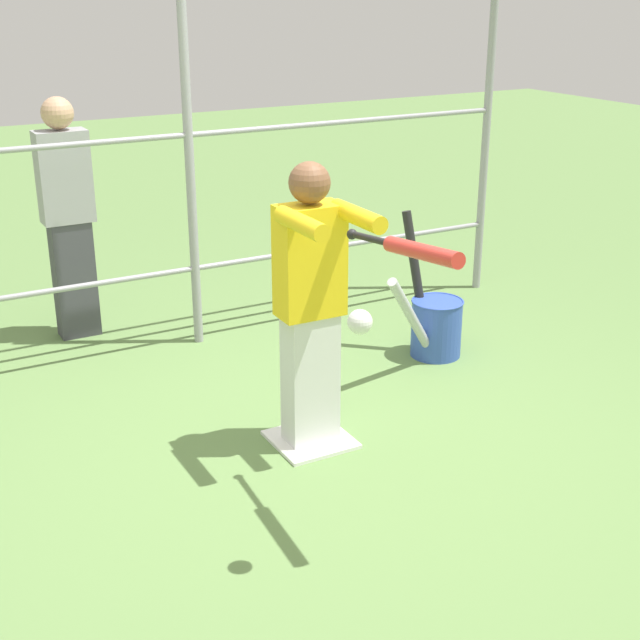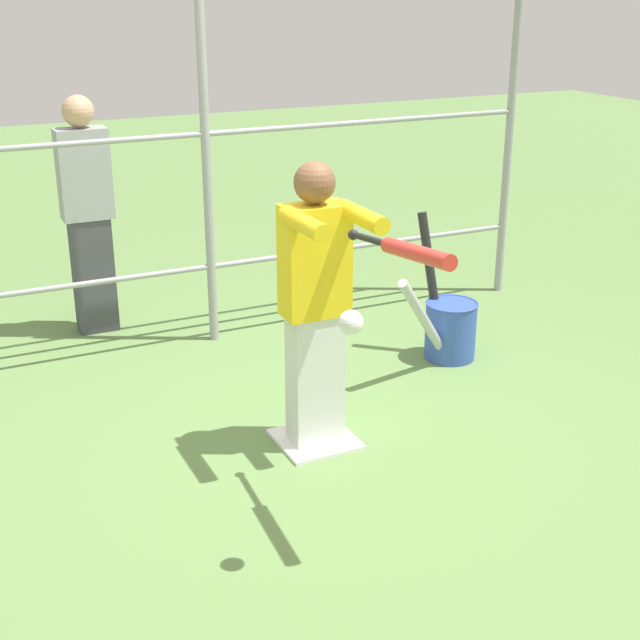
# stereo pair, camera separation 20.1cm
# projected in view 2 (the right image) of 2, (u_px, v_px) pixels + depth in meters

# --- Properties ---
(ground_plane) EXTENTS (24.00, 24.00, 0.00)m
(ground_plane) POSITION_uv_depth(u_px,v_px,m) (315.00, 441.00, 4.73)
(ground_plane) COLOR #608447
(home_plate) EXTENTS (0.40, 0.40, 0.02)m
(home_plate) POSITION_uv_depth(u_px,v_px,m) (315.00, 439.00, 4.72)
(home_plate) COLOR white
(home_plate) RESTS_ON ground
(fence_backstop) EXTENTS (4.77, 0.06, 2.77)m
(fence_backstop) POSITION_uv_depth(u_px,v_px,m) (205.00, 134.00, 5.58)
(fence_backstop) COLOR #939399
(fence_backstop) RESTS_ON ground
(batter) EXTENTS (0.38, 0.50, 1.49)m
(batter) POSITION_uv_depth(u_px,v_px,m) (316.00, 299.00, 4.42)
(batter) COLOR silver
(batter) RESTS_ON ground
(baseball_bat_swinging) EXTENTS (0.08, 0.82, 0.15)m
(baseball_bat_swinging) POSITION_uv_depth(u_px,v_px,m) (408.00, 251.00, 3.52)
(baseball_bat_swinging) COLOR black
(softball_in_flight) EXTENTS (0.10, 0.10, 0.10)m
(softball_in_flight) POSITION_uv_depth(u_px,v_px,m) (351.00, 323.00, 3.33)
(softball_in_flight) COLOR white
(bat_bucket) EXTENTS (0.75, 0.62, 0.92)m
(bat_bucket) POSITION_uv_depth(u_px,v_px,m) (448.00, 326.00, 5.68)
(bat_bucket) COLOR #3351B2
(bat_bucket) RESTS_ON ground
(bystander_behind_fence) EXTENTS (0.33, 0.21, 1.61)m
(bystander_behind_fence) POSITION_uv_depth(u_px,v_px,m) (88.00, 213.00, 5.93)
(bystander_behind_fence) COLOR #3F3F47
(bystander_behind_fence) RESTS_ON ground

